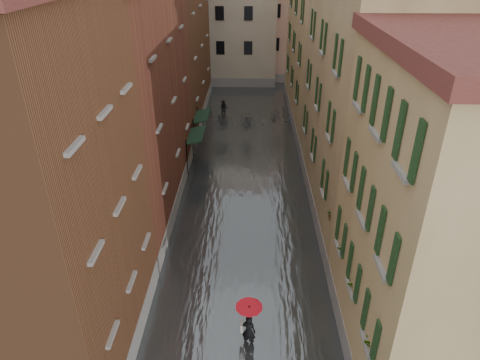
# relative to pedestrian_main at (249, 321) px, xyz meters

# --- Properties ---
(ground) EXTENTS (120.00, 120.00, 0.00)m
(ground) POSITION_rel_pedestrian_main_xyz_m (-0.31, 1.83, -1.33)
(ground) COLOR #5A5A5D
(ground) RESTS_ON ground
(floodwater) EXTENTS (10.00, 60.00, 0.20)m
(floodwater) POSITION_rel_pedestrian_main_xyz_m (-0.31, 14.83, -1.23)
(floodwater) COLOR #454A4C
(floodwater) RESTS_ON ground
(building_left_near) EXTENTS (6.00, 8.00, 13.00)m
(building_left_near) POSITION_rel_pedestrian_main_xyz_m (-7.31, -0.17, 5.17)
(building_left_near) COLOR brown
(building_left_near) RESTS_ON ground
(building_left_mid) EXTENTS (6.00, 14.00, 12.50)m
(building_left_mid) POSITION_rel_pedestrian_main_xyz_m (-7.31, 10.83, 4.92)
(building_left_mid) COLOR brown
(building_left_mid) RESTS_ON ground
(building_left_far) EXTENTS (6.00, 16.00, 14.00)m
(building_left_far) POSITION_rel_pedestrian_main_xyz_m (-7.31, 25.83, 5.67)
(building_left_far) COLOR brown
(building_left_far) RESTS_ON ground
(building_right_near) EXTENTS (6.00, 8.00, 11.50)m
(building_right_near) POSITION_rel_pedestrian_main_xyz_m (6.69, -0.17, 4.42)
(building_right_near) COLOR #99834F
(building_right_near) RESTS_ON ground
(building_right_mid) EXTENTS (6.00, 14.00, 13.00)m
(building_right_mid) POSITION_rel_pedestrian_main_xyz_m (6.69, 10.83, 5.17)
(building_right_mid) COLOR tan
(building_right_mid) RESTS_ON ground
(building_right_far) EXTENTS (6.00, 16.00, 11.50)m
(building_right_far) POSITION_rel_pedestrian_main_xyz_m (6.69, 25.83, 4.42)
(building_right_far) COLOR #99834F
(building_right_far) RESTS_ON ground
(building_end_cream) EXTENTS (12.00, 9.00, 13.00)m
(building_end_cream) POSITION_rel_pedestrian_main_xyz_m (-3.31, 39.83, 5.17)
(building_end_cream) COLOR beige
(building_end_cream) RESTS_ON ground
(building_end_pink) EXTENTS (10.00, 9.00, 12.00)m
(building_end_pink) POSITION_rel_pedestrian_main_xyz_m (5.69, 41.83, 4.67)
(building_end_pink) COLOR tan
(building_end_pink) RESTS_ON ground
(awning_near) EXTENTS (1.09, 3.03, 2.80)m
(awning_near) POSITION_rel_pedestrian_main_xyz_m (-3.80, 15.59, 1.14)
(awning_near) COLOR #15311F
(awning_near) RESTS_ON ground
(awning_far) EXTENTS (1.09, 2.88, 2.80)m
(awning_far) POSITION_rel_pedestrian_main_xyz_m (-3.80, 19.42, 1.13)
(awning_far) COLOR #15311F
(awning_far) RESTS_ON ground
(window_planters) EXTENTS (0.59, 8.10, 0.84)m
(window_planters) POSITION_rel_pedestrian_main_xyz_m (3.81, 1.01, 2.18)
(window_planters) COLOR brown
(window_planters) RESTS_ON ground
(pedestrian_main) EXTENTS (1.05, 1.05, 2.06)m
(pedestrian_main) POSITION_rel_pedestrian_main_xyz_m (0.00, 0.00, 0.00)
(pedestrian_main) COLOR black
(pedestrian_main) RESTS_ON ground
(pedestrian_far) EXTENTS (0.84, 0.70, 1.56)m
(pedestrian_far) POSITION_rel_pedestrian_main_xyz_m (-2.48, 26.30, -0.55)
(pedestrian_far) COLOR black
(pedestrian_far) RESTS_ON ground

